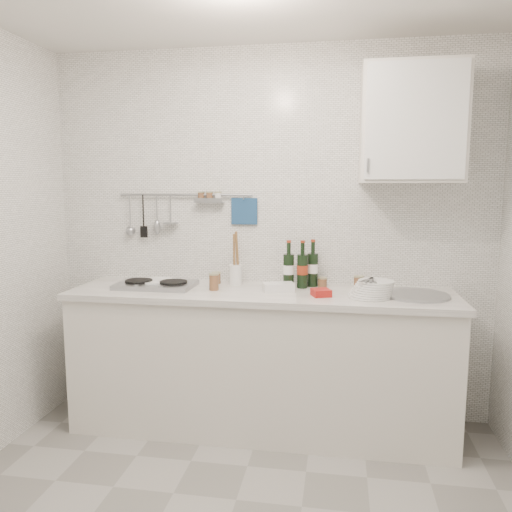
{
  "coord_description": "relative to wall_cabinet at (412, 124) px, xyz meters",
  "views": [
    {
      "loc": [
        0.49,
        -1.97,
        1.58
      ],
      "look_at": [
        0.0,
        0.9,
        1.17
      ],
      "focal_mm": 35.0,
      "sensor_mm": 36.0,
      "label": 1
    }
  ],
  "objects": [
    {
      "name": "plate_stack_sink",
      "position": [
        -0.21,
        -0.19,
        -0.98
      ],
      "size": [
        0.28,
        0.26,
        0.11
      ],
      "rotation": [
        0.0,
        0.0,
        -0.23
      ],
      "color": "white",
      "rests_on": "counter"
    },
    {
      "name": "wall_rail",
      "position": [
        -1.5,
        0.15,
        -0.52
      ],
      "size": [
        0.98,
        0.09,
        0.34
      ],
      "color": "#93969B",
      "rests_on": "back_wall"
    },
    {
      "name": "plate_stack_hob",
      "position": [
        -1.63,
        -0.07,
        -1.01
      ],
      "size": [
        0.26,
        0.25,
        0.04
      ],
      "rotation": [
        0.0,
        0.0,
        0.15
      ],
      "color": "#4E6FB1",
      "rests_on": "counter"
    },
    {
      "name": "wine_bottles",
      "position": [
        -0.66,
        0.03,
        -0.87
      ],
      "size": [
        0.23,
        0.14,
        0.31
      ],
      "rotation": [
        0.0,
        0.0,
        0.43
      ],
      "color": "black",
      "rests_on": "counter"
    },
    {
      "name": "counter",
      "position": [
        -0.89,
        -0.12,
        -1.52
      ],
      "size": [
        2.44,
        0.64,
        0.96
      ],
      "color": "silver",
      "rests_on": "floor"
    },
    {
      "name": "jar_c",
      "position": [
        -0.52,
        0.05,
        -0.99
      ],
      "size": [
        0.06,
        0.06,
        0.07
      ],
      "rotation": [
        0.0,
        0.0,
        -0.21
      ],
      "color": "brown",
      "rests_on": "counter"
    },
    {
      "name": "jar_d",
      "position": [
        -1.2,
        -0.15,
        -0.98
      ],
      "size": [
        0.06,
        0.06,
        0.11
      ],
      "rotation": [
        0.0,
        0.0,
        -0.42
      ],
      "color": "brown",
      "rests_on": "counter"
    },
    {
      "name": "utensil_crock",
      "position": [
        -1.1,
        0.06,
        -0.94
      ],
      "size": [
        0.09,
        0.09,
        0.36
      ],
      "rotation": [
        0.0,
        0.0,
        -0.08
      ],
      "color": "white",
      "rests_on": "counter"
    },
    {
      "name": "jar_a",
      "position": [
        -1.24,
        0.07,
        -0.99
      ],
      "size": [
        0.06,
        0.06,
        0.08
      ],
      "rotation": [
        0.0,
        0.0,
        -0.02
      ],
      "color": "brown",
      "rests_on": "counter"
    },
    {
      "name": "jar_b",
      "position": [
        -0.28,
        0.04,
        -0.99
      ],
      "size": [
        0.07,
        0.07,
        0.09
      ],
      "rotation": [
        0.0,
        0.0,
        -0.07
      ],
      "color": "brown",
      "rests_on": "counter"
    },
    {
      "name": "strawberry_punnet",
      "position": [
        -0.52,
        -0.22,
        -1.01
      ],
      "size": [
        0.14,
        0.14,
        0.04
      ],
      "primitive_type": "cube",
      "rotation": [
        0.0,
        0.0,
        0.38
      ],
      "color": "red",
      "rests_on": "counter"
    },
    {
      "name": "wall_cabinet",
      "position": [
        0.0,
        0.0,
        0.0
      ],
      "size": [
        0.6,
        0.38,
        0.7
      ],
      "color": "silver",
      "rests_on": "back_wall"
    },
    {
      "name": "back_wall",
      "position": [
        -0.9,
        0.18,
        -0.7
      ],
      "size": [
        3.0,
        0.02,
        2.5
      ],
      "primitive_type": "cube",
      "color": "silver",
      "rests_on": "floor"
    },
    {
      "name": "butter_dish",
      "position": [
        -0.79,
        -0.13,
        -1.0
      ],
      "size": [
        0.21,
        0.15,
        0.06
      ],
      "primitive_type": "cube",
      "rotation": [
        0.0,
        0.0,
        0.33
      ],
      "color": "white",
      "rests_on": "counter"
    }
  ]
}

